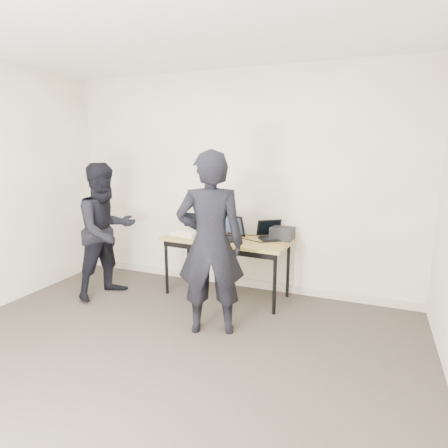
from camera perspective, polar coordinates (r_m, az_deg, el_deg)
The scene contains 13 objects.
room at distance 2.72m, azimuth -14.65°, elevation 1.99°, with size 4.60×4.60×2.80m.
desk at distance 4.46m, azimuth 0.34°, elevation -2.93°, with size 1.54×0.74×0.72m.
laptop_beige at distance 4.68m, azimuth -5.50°, elevation -0.86°, with size 0.37×0.37×0.27m.
laptop_center at distance 4.42m, azimuth 0.31°, elevation -1.47°, with size 0.45×0.44×0.28m.
laptop_right at distance 4.45m, azimuth 7.22°, elevation -1.62°, with size 0.41×0.40×0.22m.
leather_satchel at distance 4.69m, azimuth -0.68°, elevation 0.13°, with size 0.38×0.21×0.25m.
tissue at distance 4.66m, azimuth -0.33°, elevation 2.00°, with size 0.13×0.10×0.08m, color white.
equipment_box at distance 4.43m, azimuth 8.87°, elevation -1.43°, with size 0.25×0.21×0.15m, color black.
power_brick at distance 4.38m, azimuth -3.14°, elevation -2.23°, with size 0.08×0.05×0.03m, color black.
cables at distance 4.43m, azimuth 0.92°, elevation -2.19°, with size 1.15×0.45×0.01m.
person_typist at distance 3.55m, azimuth -2.07°, elevation -3.07°, with size 0.65×0.42×1.77m, color black.
person_observer at distance 4.68m, azimuth -17.47°, elevation -0.99°, with size 0.78×0.61×1.61m, color black.
baseboard at distance 4.99m, azimuth 1.64°, elevation -8.69°, with size 4.50×0.03×0.10m, color #BFB19E.
Camera 1 is at (1.60, -2.16, 1.80)m, focal length 30.00 mm.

